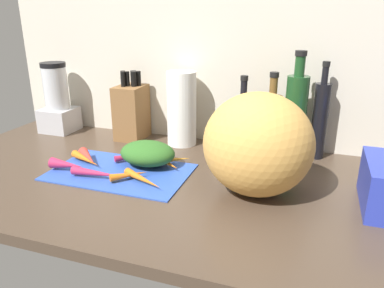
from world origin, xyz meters
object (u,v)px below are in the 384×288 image
carrot_9 (98,173)px  carrot_7 (132,156)px  carrot_3 (88,157)px  carrot_2 (167,163)px  carrot_8 (67,165)px  carrot_4 (143,179)px  bottle_0 (242,124)px  bottle_3 (320,119)px  bottle_2 (295,116)px  winter_squash (258,145)px  carrot_6 (174,159)px  bottle_1 (271,124)px  carrot_1 (137,155)px  carrot_0 (129,175)px  cutting_board (120,171)px  knife_block (132,111)px  carrot_5 (86,159)px  paper_towel_roll (182,109)px  blender_appliance (57,102)px

carrot_9 → carrot_7: bearing=80.2°
carrot_3 → carrot_2: bearing=10.9°
carrot_8 → carrot_4: bearing=-1.7°
carrot_9 → bottle_0: bearing=45.2°
bottle_3 → carrot_9: bearing=-146.4°
carrot_3 → bottle_2: 68.59cm
carrot_8 → winter_squash: (57.48, 5.52, 11.46)cm
carrot_6 → bottle_1: (27.87, 18.42, 9.46)cm
carrot_1 → bottle_2: bearing=21.0°
carrot_2 → carrot_3: (-25.56, -4.94, 0.43)cm
carrot_0 → bottle_1: bearing=43.3°
carrot_7 → bottle_1: (42.24, 20.23, 9.55)cm
cutting_board → carrot_2: bearing=31.0°
cutting_board → carrot_7: (-0.67, 9.33, 1.42)cm
winter_squash → knife_block: 62.07cm
carrot_5 → paper_towel_roll: paper_towel_roll is taller
knife_block → carrot_6: bearing=-38.5°
carrot_9 → paper_towel_roll: paper_towel_roll is taller
carrot_8 → bottle_1: bottle_1 is taller
carrot_0 → carrot_9: 9.31cm
carrot_4 → blender_appliance: blender_appliance is taller
carrot_4 → bottle_1: bearing=48.9°
blender_appliance → bottle_2: 94.08cm
carrot_2 → carrot_8: 30.84cm
cutting_board → bottle_3: bottle_3 is taller
winter_squash → bottle_3: size_ratio=0.91×
carrot_9 → carrot_2: bearing=42.0°
carrot_5 → carrot_8: size_ratio=1.28×
cutting_board → bottle_2: (49.27, 28.32, 14.68)cm
carrot_0 → paper_towel_roll: (3.37, 35.67, 11.61)cm
winter_squash → carrot_3: bearing=177.8°
bottle_0 → carrot_2: bearing=-132.5°
carrot_5 → carrot_7: bearing=30.7°
carrot_4 → carrot_6: size_ratio=1.45×
blender_appliance → bottle_1: bottle_1 is taller
blender_appliance → bottle_0: (76.75, -1.13, -1.65)cm
carrot_3 → bottle_0: 52.73cm
blender_appliance → bottle_1: 86.32cm
bottle_1 → bottle_2: (7.70, -1.25, 3.71)cm
carrot_1 → carrot_6: (12.81, 1.38, -0.35)cm
carrot_1 → carrot_4: size_ratio=0.89×
carrot_6 → blender_appliance: 62.25cm
carrot_9 → bottle_0: 50.98cm
paper_towel_roll → carrot_2: bearing=-81.3°
carrot_8 → knife_block: size_ratio=0.42×
carrot_5 → blender_appliance: blender_appliance is taller
bottle_2 → bottle_3: 9.33cm
carrot_6 → carrot_7: (-14.37, -1.81, -0.08)cm
carrot_3 → paper_towel_roll: 37.75cm
carrot_5 → cutting_board: bearing=-7.5°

